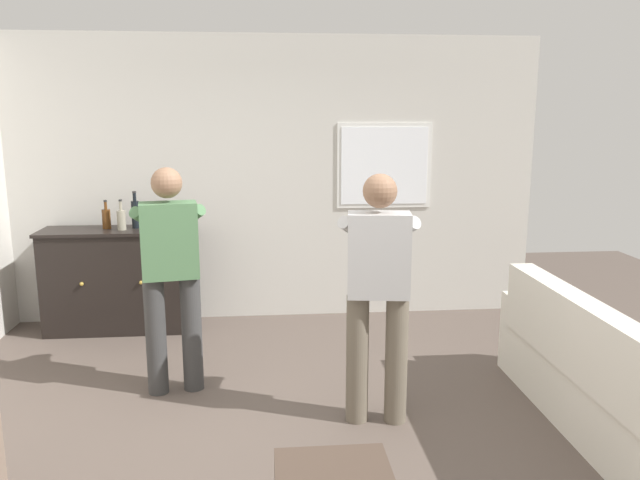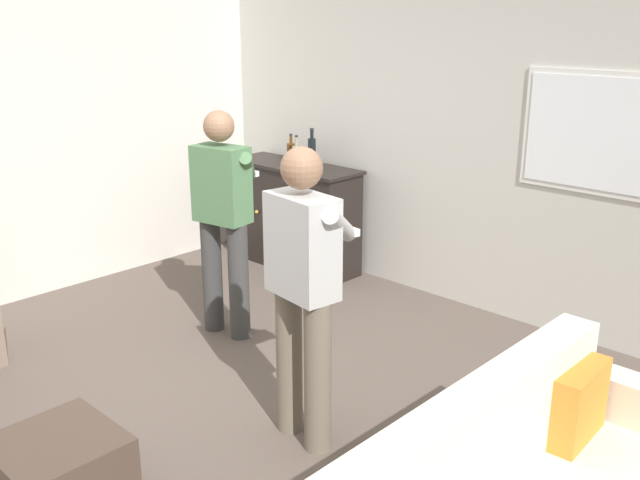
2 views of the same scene
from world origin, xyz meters
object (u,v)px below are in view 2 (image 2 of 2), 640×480
bottle_liquor_amber (297,155)px  person_standing_left (224,213)px  sideboard_cabinet (294,215)px  person_standing_right (304,284)px  bottle_wine_green (312,151)px  bottle_spirits_clear (291,152)px  ottoman (60,474)px

bottle_liquor_amber → person_standing_left: bearing=-65.1°
sideboard_cabinet → person_standing_right: 2.97m
bottle_liquor_amber → person_standing_right: bearing=-43.8°
bottle_wine_green → bottle_liquor_amber: size_ratio=1.23×
bottle_wine_green → bottle_spirits_clear: size_ratio=1.30×
bottle_liquor_amber → person_standing_right: person_standing_right is taller
sideboard_cabinet → bottle_wine_green: bottle_wine_green is taller
bottle_liquor_amber → person_standing_right: (2.06, -1.97, -0.15)m
bottle_spirits_clear → person_standing_right: person_standing_right is taller
bottle_liquor_amber → bottle_spirits_clear: (-0.16, 0.08, -0.00)m
ottoman → person_standing_right: (0.43, 1.26, 0.75)m
bottle_spirits_clear → person_standing_left: size_ratio=0.16×
sideboard_cabinet → ottoman: bearing=-62.4°
sideboard_cabinet → person_standing_left: person_standing_left is taller
person_standing_right → bottle_wine_green: bearing=133.4°
bottle_liquor_amber → ottoman: bearing=-63.2°
person_standing_right → person_standing_left: bearing=157.1°
sideboard_cabinet → bottle_liquor_amber: 0.60m
bottle_wine_green → ottoman: bottle_wine_green is taller
sideboard_cabinet → ottoman: size_ratio=2.45×
ottoman → person_standing_left: size_ratio=0.33×
bottle_liquor_amber → ottoman: (1.63, -3.23, -0.89)m
ottoman → person_standing_left: person_standing_left is taller
sideboard_cabinet → ottoman: sideboard_cabinet is taller
bottle_spirits_clear → person_standing_right: size_ratio=0.16×
ottoman → bottle_spirits_clear: bearing=118.3°
bottle_liquor_amber → person_standing_left: size_ratio=0.17×
sideboard_cabinet → bottle_liquor_amber: bearing=-25.4°
sideboard_cabinet → person_standing_right: size_ratio=0.81×
bottle_liquor_amber → ottoman: 3.73m
sideboard_cabinet → person_standing_left: bearing=-63.0°
bottle_spirits_clear → bottle_liquor_amber: bearing=-28.0°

